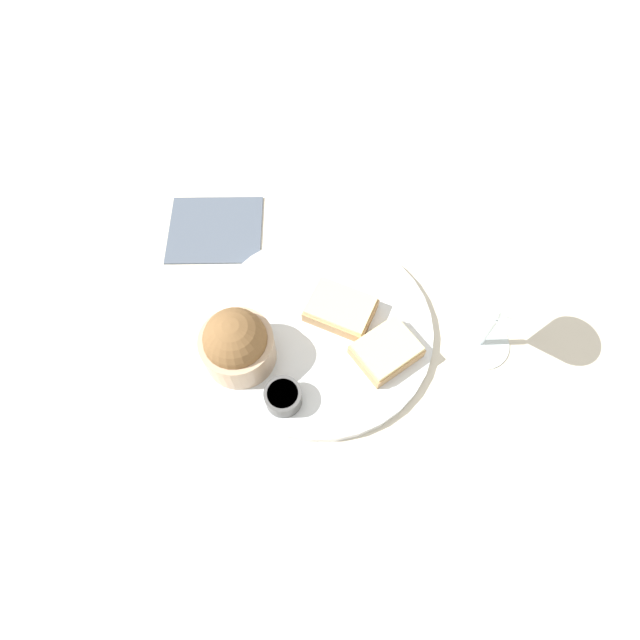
{
  "coord_description": "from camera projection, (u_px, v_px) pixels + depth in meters",
  "views": [
    {
      "loc": [
        0.04,
        0.3,
        0.62
      ],
      "look_at": [
        0.0,
        0.0,
        0.03
      ],
      "focal_mm": 28.0,
      "sensor_mm": 36.0,
      "label": 1
    }
  ],
  "objects": [
    {
      "name": "cheese_toast_far",
      "position": [
        386.0,
        350.0,
        0.64
      ],
      "size": [
        0.1,
        0.09,
        0.03
      ],
      "color": "tan",
      "rests_on": "dinner_plate"
    },
    {
      "name": "cheese_toast_near",
      "position": [
        341.0,
        309.0,
        0.67
      ],
      "size": [
        0.11,
        0.1,
        0.03
      ],
      "color": "tan",
      "rests_on": "dinner_plate"
    },
    {
      "name": "napkin",
      "position": [
        215.0,
        229.0,
        0.76
      ],
      "size": [
        0.15,
        0.14,
        0.01
      ],
      "color": "#4C5666",
      "rests_on": "ground_plane"
    },
    {
      "name": "ground_plane",
      "position": [
        320.0,
        331.0,
        0.69
      ],
      "size": [
        4.0,
        4.0,
        0.0
      ],
      "primitive_type": "plane",
      "color": "beige"
    },
    {
      "name": "wine_glass",
      "position": [
        503.0,
        309.0,
        0.59
      ],
      "size": [
        0.08,
        0.08,
        0.14
      ],
      "color": "silver",
      "rests_on": "ground_plane"
    },
    {
      "name": "salad_bowl",
      "position": [
        237.0,
        344.0,
        0.62
      ],
      "size": [
        0.09,
        0.09,
        0.09
      ],
      "color": "tan",
      "rests_on": "dinner_plate"
    },
    {
      "name": "dinner_plate",
      "position": [
        320.0,
        329.0,
        0.68
      ],
      "size": [
        0.31,
        0.31,
        0.01
      ],
      "color": "silver",
      "rests_on": "ground_plane"
    },
    {
      "name": "sauce_ramekin",
      "position": [
        283.0,
        396.0,
        0.61
      ],
      "size": [
        0.05,
        0.05,
        0.03
      ],
      "color": "#4C4C4C",
      "rests_on": "dinner_plate"
    }
  ]
}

